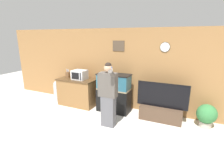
% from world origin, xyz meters
% --- Properties ---
extents(ground_plane, '(18.00, 18.00, 0.00)m').
position_xyz_m(ground_plane, '(0.00, 0.00, 0.00)').
color(ground_plane, beige).
extents(wall_back_paneled, '(10.00, 0.08, 2.60)m').
position_xyz_m(wall_back_paneled, '(0.00, 2.50, 1.30)').
color(wall_back_paneled, olive).
rests_on(wall_back_paneled, ground_plane).
extents(counter_island, '(1.34, 0.69, 0.94)m').
position_xyz_m(counter_island, '(-1.66, 1.99, 0.47)').
color(counter_island, brown).
rests_on(counter_island, ground_plane).
extents(microwave, '(0.46, 0.39, 0.31)m').
position_xyz_m(microwave, '(-1.54, 1.99, 1.10)').
color(microwave, silver).
rests_on(microwave, counter_island).
extents(knife_block, '(0.13, 0.09, 0.30)m').
position_xyz_m(knife_block, '(-2.09, 2.04, 1.05)').
color(knife_block, brown).
rests_on(knife_block, counter_island).
extents(aquarium_on_stand, '(1.04, 0.49, 1.23)m').
position_xyz_m(aquarium_on_stand, '(-0.29, 2.02, 0.62)').
color(aquarium_on_stand, black).
rests_on(aquarium_on_stand, ground_plane).
extents(tv_on_stand, '(1.42, 0.40, 1.11)m').
position_xyz_m(tv_on_stand, '(1.20, 2.00, 0.33)').
color(tv_on_stand, '#4C3828').
rests_on(tv_on_stand, ground_plane).
extents(person_standing, '(0.54, 0.41, 1.73)m').
position_xyz_m(person_standing, '(-0.03, 1.08, 0.90)').
color(person_standing, '#515156').
rests_on(person_standing, ground_plane).
extents(potted_plant, '(0.51, 0.51, 0.64)m').
position_xyz_m(potted_plant, '(2.36, 2.12, 0.35)').
color(potted_plant, '#B2A899').
rests_on(potted_plant, ground_plane).
extents(trash_bin, '(0.28, 0.28, 0.78)m').
position_xyz_m(trash_bin, '(-2.57, 1.98, 0.40)').
color(trash_bin, '#B7B7BC').
rests_on(trash_bin, ground_plane).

